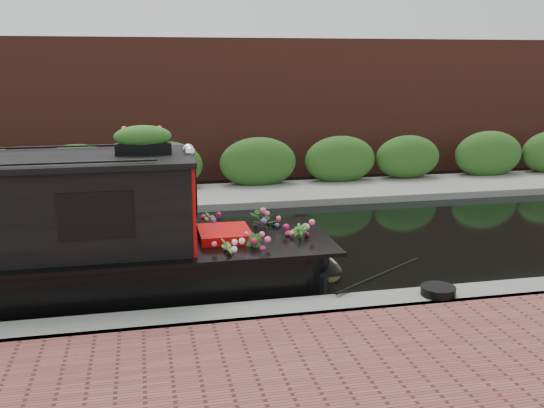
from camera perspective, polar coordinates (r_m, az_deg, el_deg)
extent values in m
plane|color=black|center=(11.01, -7.77, -4.64)|extent=(80.00, 80.00, 0.00)
cube|color=slate|center=(7.95, -5.79, -11.88)|extent=(40.00, 0.60, 0.50)
cube|color=gray|center=(15.06, -9.07, 0.22)|extent=(40.00, 2.40, 0.34)
cube|color=#2A571D|center=(15.93, -9.26, 0.93)|extent=(40.00, 1.10, 2.80)
cube|color=#5D2A1F|center=(17.99, -9.64, 2.34)|extent=(40.00, 1.00, 8.00)
cube|color=red|center=(8.96, -7.73, 0.22)|extent=(0.07, 1.67, 1.29)
cube|color=black|center=(8.11, -16.24, -1.06)|extent=(0.86, 0.03, 0.53)
cube|color=red|center=(9.19, -4.50, -3.84)|extent=(0.77, 0.87, 0.48)
sphere|color=white|center=(8.69, -7.75, 4.86)|extent=(0.17, 0.17, 0.17)
sphere|color=white|center=(8.95, -7.89, 5.10)|extent=(0.17, 0.17, 0.17)
cube|color=black|center=(8.79, -12.01, 5.11)|extent=(0.78, 0.25, 0.16)
ellipsoid|color=orange|center=(8.76, -12.07, 6.35)|extent=(0.86, 0.27, 0.23)
imported|color=#326D24|center=(8.45, -4.19, -5.09)|extent=(0.31, 0.35, 0.56)
imported|color=#326D24|center=(8.71, -1.78, -4.60)|extent=(0.32, 0.35, 0.53)
imported|color=#326D24|center=(9.84, -0.54, -2.35)|extent=(0.68, 0.68, 0.57)
imported|color=#326D24|center=(9.18, 2.57, -3.56)|extent=(0.42, 0.42, 0.56)
imported|color=#326D24|center=(9.74, -5.71, -2.49)|extent=(0.36, 0.38, 0.60)
cylinder|color=olive|center=(9.69, 5.32, -6.09)|extent=(0.32, 0.37, 0.32)
cylinder|color=black|center=(8.67, 15.37, -7.88)|extent=(0.47, 0.47, 0.12)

